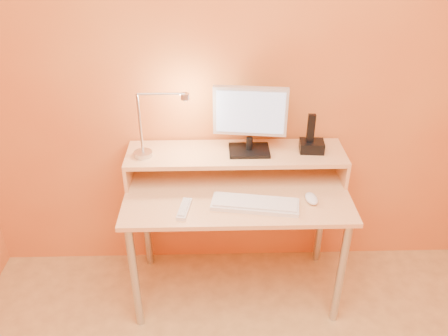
{
  "coord_description": "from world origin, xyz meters",
  "views": [
    {
      "loc": [
        -0.12,
        -0.87,
        2.09
      ],
      "look_at": [
        -0.07,
        1.13,
        0.9
      ],
      "focal_mm": 36.76,
      "sensor_mm": 36.0,
      "label": 1
    }
  ],
  "objects_px": {
    "phone_dock": "(312,146)",
    "mouse": "(311,198)",
    "monitor_panel": "(250,111)",
    "keyboard": "(255,205)",
    "remote_control": "(184,209)",
    "lamp_base": "(143,154)"
  },
  "relations": [
    {
      "from": "phone_dock",
      "to": "mouse",
      "type": "relative_size",
      "value": 1.19
    },
    {
      "from": "monitor_panel",
      "to": "phone_dock",
      "type": "distance_m",
      "value": 0.4
    },
    {
      "from": "keyboard",
      "to": "remote_control",
      "type": "relative_size",
      "value": 2.54
    },
    {
      "from": "lamp_base",
      "to": "mouse",
      "type": "xyz_separation_m",
      "value": [
        0.88,
        -0.22,
        -0.15
      ]
    },
    {
      "from": "lamp_base",
      "to": "keyboard",
      "type": "distance_m",
      "value": 0.66
    },
    {
      "from": "lamp_base",
      "to": "keyboard",
      "type": "xyz_separation_m",
      "value": [
        0.59,
        -0.26,
        -0.16
      ]
    },
    {
      "from": "remote_control",
      "to": "keyboard",
      "type": "bearing_deg",
      "value": 13.61
    },
    {
      "from": "phone_dock",
      "to": "keyboard",
      "type": "distance_m",
      "value": 0.47
    },
    {
      "from": "lamp_base",
      "to": "keyboard",
      "type": "relative_size",
      "value": 0.22
    },
    {
      "from": "keyboard",
      "to": "remote_control",
      "type": "height_order",
      "value": "keyboard"
    },
    {
      "from": "monitor_panel",
      "to": "keyboard",
      "type": "bearing_deg",
      "value": -80.17
    },
    {
      "from": "keyboard",
      "to": "phone_dock",
      "type": "bearing_deg",
      "value": 50.84
    },
    {
      "from": "monitor_panel",
      "to": "lamp_base",
      "type": "distance_m",
      "value": 0.62
    },
    {
      "from": "monitor_panel",
      "to": "remote_control",
      "type": "distance_m",
      "value": 0.61
    },
    {
      "from": "lamp_base",
      "to": "phone_dock",
      "type": "bearing_deg",
      "value": 1.87
    },
    {
      "from": "monitor_panel",
      "to": "phone_dock",
      "type": "height_order",
      "value": "monitor_panel"
    },
    {
      "from": "lamp_base",
      "to": "phone_dock",
      "type": "relative_size",
      "value": 0.77
    },
    {
      "from": "lamp_base",
      "to": "monitor_panel",
      "type": "bearing_deg",
      "value": 3.98
    },
    {
      "from": "monitor_panel",
      "to": "mouse",
      "type": "xyz_separation_m",
      "value": [
        0.31,
        -0.26,
        -0.38
      ]
    },
    {
      "from": "keyboard",
      "to": "remote_control",
      "type": "distance_m",
      "value": 0.36
    },
    {
      "from": "monitor_panel",
      "to": "phone_dock",
      "type": "relative_size",
      "value": 3.0
    },
    {
      "from": "phone_dock",
      "to": "lamp_base",
      "type": "bearing_deg",
      "value": -173.36
    }
  ]
}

